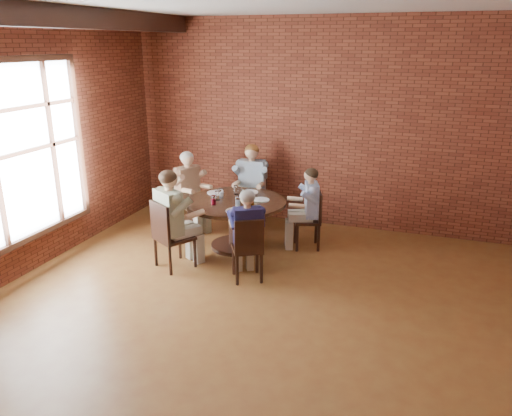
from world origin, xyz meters
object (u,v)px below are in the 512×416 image
(diner_c, at_px, (190,192))
(smartphone, at_px, (240,212))
(chair_b, at_px, (253,194))
(chair_e, at_px, (248,247))
(diner_b, at_px, (251,186))
(chair_d, at_px, (168,233))
(diner_d, at_px, (173,220))
(chair_a, at_px, (312,217))
(diner_a, at_px, (308,209))
(diner_e, at_px, (247,235))
(chair_c, at_px, (187,199))
(dining_table, at_px, (236,215))

(diner_c, distance_m, smartphone, 1.60)
(chair_b, bearing_deg, chair_e, -78.28)
(diner_b, relative_size, chair_e, 1.57)
(chair_e, bearing_deg, chair_d, -30.02)
(diner_d, bearing_deg, chair_a, -110.58)
(diner_a, distance_m, chair_d, 2.11)
(diner_e, distance_m, smartphone, 0.54)
(chair_d, bearing_deg, chair_c, -41.74)
(diner_d, relative_size, smartphone, 9.90)
(chair_b, xyz_separation_m, chair_c, (-0.94, -0.60, -0.02))
(diner_c, relative_size, chair_e, 1.49)
(diner_b, relative_size, diner_d, 1.00)
(chair_b, distance_m, smartphone, 1.67)
(diner_c, height_order, diner_e, diner_c)
(dining_table, height_order, diner_b, diner_b)
(chair_b, bearing_deg, chair_c, -154.31)
(chair_c, bearing_deg, diner_a, -68.47)
(diner_b, distance_m, chair_d, 2.07)
(dining_table, height_order, chair_b, chair_b)
(chair_a, distance_m, diner_d, 2.10)
(diner_a, distance_m, diner_d, 2.02)
(chair_d, relative_size, smartphone, 6.90)
(diner_c, bearing_deg, chair_c, 90.00)
(chair_d, height_order, diner_e, diner_e)
(chair_d, bearing_deg, diner_c, -44.00)
(diner_c, height_order, chair_e, diner_c)
(chair_c, xyz_separation_m, diner_d, (0.53, -1.43, 0.19))
(smartphone, bearing_deg, diner_a, 70.44)
(chair_c, distance_m, diner_e, 2.17)
(chair_c, xyz_separation_m, diner_c, (0.07, -0.04, 0.15))
(chair_c, relative_size, chair_d, 0.96)
(chair_c, distance_m, chair_d, 1.58)
(chair_b, relative_size, diner_d, 0.70)
(dining_table, height_order, chair_e, chair_e)
(chair_a, distance_m, smartphone, 1.24)
(chair_d, relative_size, diner_e, 0.79)
(chair_b, distance_m, diner_b, 0.20)
(diner_d, relative_size, diner_e, 1.13)
(diner_b, bearing_deg, chair_b, 90.00)
(chair_c, bearing_deg, diner_b, -36.59)
(chair_b, distance_m, chair_c, 1.11)
(diner_b, bearing_deg, diner_a, -36.45)
(diner_a, xyz_separation_m, diner_c, (-2.01, 0.11, 0.04))
(diner_a, bearing_deg, chair_a, 90.00)
(chair_a, bearing_deg, chair_b, -140.39)
(diner_d, distance_m, smartphone, 0.91)
(diner_c, relative_size, smartphone, 9.35)
(chair_a, height_order, smartphone, chair_a)
(diner_a, relative_size, chair_c, 1.34)
(chair_c, height_order, chair_d, chair_d)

